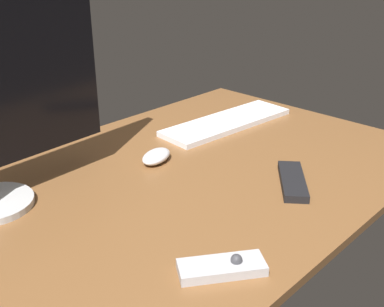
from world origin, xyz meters
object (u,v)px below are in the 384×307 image
at_px(computer_mouse, 156,156).
at_px(media_remote, 222,267).
at_px(tv_remote, 293,181).
at_px(keyboard, 227,122).

relative_size(computer_mouse, media_remote, 0.63).
bearing_deg(media_remote, tv_remote, 49.74).
distance_m(media_remote, tv_remote, 0.37).
bearing_deg(keyboard, computer_mouse, -168.04).
relative_size(keyboard, media_remote, 2.87).
bearing_deg(tv_remote, keyboard, 22.60).
bearing_deg(tv_remote, media_remote, 155.40).
bearing_deg(computer_mouse, keyboard, -9.40).
relative_size(computer_mouse, tv_remote, 0.54).
relative_size(keyboard, computer_mouse, 4.56).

